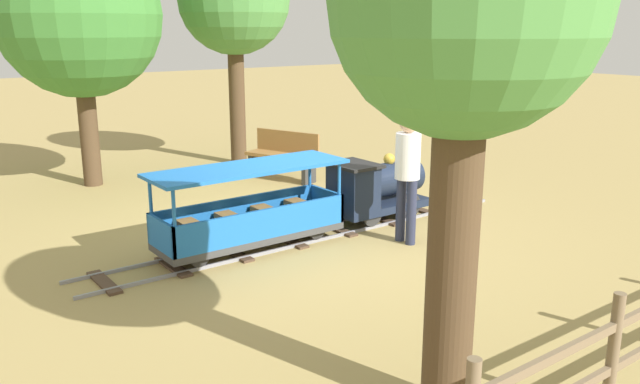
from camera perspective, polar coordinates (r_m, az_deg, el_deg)
ground_plane at (r=8.13m, az=-0.80°, el=-3.90°), size 60.00×60.00×0.00m
track at (r=8.15m, az=-0.64°, el=-3.75°), size 0.71×6.05×0.04m
locomotive at (r=8.64m, az=4.93°, el=0.49°), size 0.67×1.45×1.03m
passenger_car at (r=7.56m, az=-6.18°, el=-2.08°), size 0.77×2.35×0.97m
conductor_person at (r=7.72m, az=7.75°, el=2.32°), size 0.30×0.30×1.62m
park_bench at (r=11.08m, az=-3.29°, el=3.26°), size 1.36×0.82×0.82m
oak_tree_near at (r=11.09m, az=-20.60°, el=14.41°), size 2.59×2.59×4.04m
oak_tree_far at (r=4.01m, az=12.76°, el=15.18°), size 1.66×1.66×3.54m
oak_tree_distant at (r=12.30m, az=-7.63°, el=16.46°), size 2.05×2.05×4.09m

